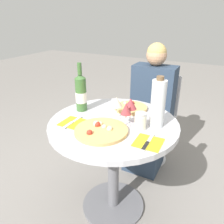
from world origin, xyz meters
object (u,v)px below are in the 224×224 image
dining_table (113,144)px  wine_bottle (81,93)px  tall_carafe (158,103)px  chair_behind_diner (153,119)px  pizza_large (101,130)px  seated_diner (149,116)px

dining_table → wine_bottle: 0.43m
tall_carafe → chair_behind_diner: bearing=107.4°
dining_table → pizza_large: size_ratio=2.66×
seated_diner → wine_bottle: size_ratio=3.39×
pizza_large → wine_bottle: (-0.29, 0.22, 0.12)m
chair_behind_diner → wine_bottle: 0.93m
chair_behind_diner → wine_bottle: bearing=66.1°
seated_diner → wine_bottle: 0.78m
pizza_large → wine_bottle: bearing=142.9°
pizza_large → wine_bottle: 0.38m
dining_table → seated_diner: size_ratio=0.72×
dining_table → tall_carafe: tall_carafe is taller
pizza_large → tall_carafe: tall_carafe is taller
wine_bottle → pizza_large: bearing=-37.1°
dining_table → chair_behind_diner: (0.04, 0.80, -0.15)m
dining_table → tall_carafe: 0.43m
wine_bottle → tall_carafe: 0.56m
seated_diner → wine_bottle: (-0.33, -0.60, 0.36)m
seated_diner → wine_bottle: seated_diner is taller
chair_behind_diner → tall_carafe: bearing=107.4°
dining_table → pizza_large: pizza_large is taller
chair_behind_diner → tall_carafe: 0.90m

